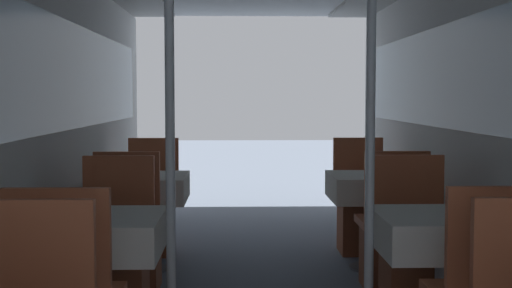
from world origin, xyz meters
TOP-DOWN VIEW (x-y plane):
  - wall_left at (-1.28, 2.77)m, footprint 0.05×8.33m
  - dining_table_left_1 at (-0.87, 2.58)m, footprint 0.67×0.67m
  - chair_left_far_1 at (-0.87, 3.15)m, footprint 0.42×0.42m
  - support_pole_left_1 at (-0.49, 2.58)m, footprint 0.05×0.05m
  - dining_table_left_2 at (-0.87, 4.37)m, footprint 0.67×0.67m
  - chair_left_near_2 at (-0.87, 3.80)m, footprint 0.42×0.42m
  - chair_left_far_2 at (-0.87, 4.94)m, footprint 0.42×0.42m
  - dining_table_right_1 at (0.87, 2.58)m, footprint 0.67×0.67m
  - chair_right_far_1 at (0.87, 3.15)m, footprint 0.42×0.42m
  - support_pole_right_1 at (0.49, 2.58)m, footprint 0.05×0.05m
  - dining_table_right_2 at (0.87, 4.37)m, footprint 0.67×0.67m
  - chair_right_near_2 at (0.87, 3.80)m, footprint 0.42×0.42m
  - chair_right_far_2 at (0.87, 4.94)m, footprint 0.42×0.42m

SIDE VIEW (x-z plane):
  - chair_left_far_1 at x=-0.87m, z-range -0.18..0.77m
  - chair_left_near_2 at x=-0.87m, z-range -0.18..0.77m
  - chair_left_far_2 at x=-0.87m, z-range -0.18..0.77m
  - chair_right_far_1 at x=0.87m, z-range -0.18..0.77m
  - chair_right_near_2 at x=0.87m, z-range -0.18..0.77m
  - chair_right_far_2 at x=0.87m, z-range -0.18..0.77m
  - dining_table_left_1 at x=-0.87m, z-range 0.24..0.96m
  - dining_table_left_2 at x=-0.87m, z-range 0.24..0.96m
  - dining_table_right_1 at x=0.87m, z-range 0.24..0.96m
  - dining_table_right_2 at x=0.87m, z-range 0.24..0.96m
  - support_pole_left_1 at x=-0.49m, z-range 0.00..2.15m
  - support_pole_right_1 at x=0.49m, z-range 0.00..2.15m
  - wall_left at x=-1.28m, z-range 0.06..2.20m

